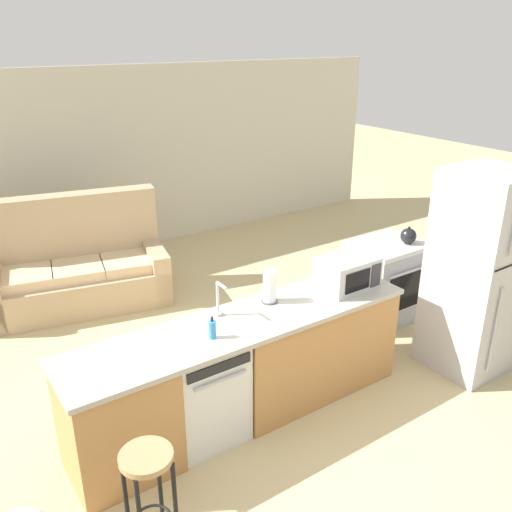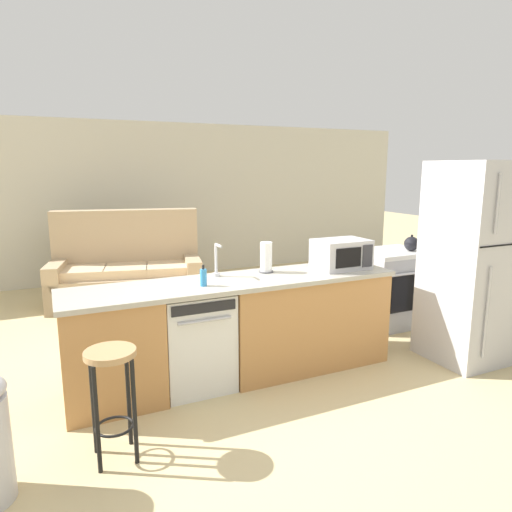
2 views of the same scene
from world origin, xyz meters
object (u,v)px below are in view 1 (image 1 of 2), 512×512
Objects in this scene: microwave at (347,273)px; kettle at (408,236)px; soap_bottle at (212,329)px; paper_towel_roll at (270,287)px; couch at (77,271)px; dishwasher at (201,389)px; refrigerator at (478,273)px; bar_stool at (148,481)px; stove_range at (384,281)px.

microwave reaches higher than kettle.
paper_towel_roll is at bearing 18.89° from soap_bottle.
couch reaches higher than paper_towel_roll.
couch is (-2.86, 2.44, -0.59)m from kettle.
dishwasher is 2.71m from refrigerator.
bar_stool is at bearing -141.32° from soap_bottle.
paper_towel_roll is (-1.85, 0.70, 0.08)m from refrigerator.
dishwasher is 2.86m from kettle.
paper_towel_roll is at bearing 168.29° from microwave.
dishwasher is at bearing 179.95° from microwave.
paper_towel_roll reaches higher than kettle.
refrigerator reaches higher than paper_towel_roll.
refrigerator reaches higher than bar_stool.
soap_bottle is 1.16m from bar_stool.
couch reaches higher than microwave.
microwave reaches higher than stove_range.
bar_stool is (-0.84, -0.67, -0.44)m from soap_bottle.
paper_towel_roll is 1.84m from bar_stool.
refrigerator is 3.84× the size of microwave.
refrigerator is at bearing -10.39° from soap_bottle.
stove_range reaches higher than dishwasher.
paper_towel_roll is 2.91m from couch.
stove_range is 3.61m from bar_stool.
soap_bottle is at bearing -176.61° from microwave.
soap_bottle is (-2.53, -0.63, 0.52)m from stove_range.
paper_towel_roll is (0.75, 0.15, 0.62)m from dishwasher.
couch reaches higher than soap_bottle.
microwave is 2.84× the size of soap_bottle.
microwave is 0.74m from paper_towel_roll.
microwave is (-1.12, -0.55, 0.59)m from stove_range.
microwave is at bearing -153.82° from stove_range.
kettle is at bearing 10.65° from soap_bottle.
soap_bottle is 0.86× the size of kettle.
couch is (-2.69, 3.41, -0.56)m from refrigerator.
microwave reaches higher than soap_bottle.
soap_bottle is 0.08× the size of couch.
stove_range is at bearing 143.32° from kettle.
soap_bottle is 2.75m from kettle.
paper_towel_roll is 0.38× the size of bar_stool.
refrigerator reaches higher than stove_range.
microwave is at bearing -11.71° from paper_towel_roll.
bar_stool is (-2.25, -0.75, -0.50)m from microwave.
soap_bottle is (-2.53, 0.46, 0.01)m from refrigerator.
soap_bottle is 0.24× the size of bar_stool.
couch is at bearing 107.21° from paper_towel_roll.
couch reaches higher than stove_range.
couch is at bearing 93.00° from soap_bottle.
paper_towel_roll is (-0.73, 0.15, -0.00)m from microwave.
dishwasher is at bearing -168.77° from paper_towel_roll.
microwave is 1.42m from soap_bottle.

